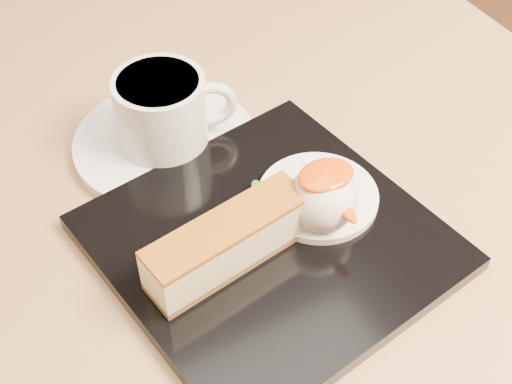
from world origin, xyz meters
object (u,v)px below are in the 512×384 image
saucer (165,143)px  coffee_cup (163,109)px  table (198,363)px  dessert_plate (269,242)px  ice_cream_scoop (323,198)px  cheesecake (228,242)px

saucer → coffee_cup: coffee_cup is taller
table → dessert_plate: size_ratio=3.64×
dessert_plate → ice_cream_scoop: (0.04, -0.01, 0.03)m
dessert_plate → cheesecake: size_ratio=1.77×
dessert_plate → saucer: dessert_plate is taller
cheesecake → coffee_cup: size_ratio=1.29×
saucer → ice_cream_scoop: bearing=-65.4°
dessert_plate → saucer: bearing=100.0°
dessert_plate → ice_cream_scoop: ice_cream_scoop is taller
saucer → table: bearing=-106.1°
ice_cream_scoop → saucer: 0.16m
cheesecake → coffee_cup: (0.01, 0.14, 0.01)m
table → coffee_cup: bearing=73.0°
cheesecake → coffee_cup: 0.14m
cheesecake → ice_cream_scoop: ice_cream_scoop is taller
dessert_plate → coffee_cup: (-0.02, 0.13, 0.03)m
cheesecake → saucer: (0.01, 0.14, -0.03)m
saucer → coffee_cup: (0.00, -0.00, 0.04)m
coffee_cup → saucer: bearing=180.0°
dessert_plate → ice_cream_scoop: 0.05m
cheesecake → ice_cream_scoop: (0.08, 0.00, 0.01)m
dessert_plate → cheesecake: cheesecake is taller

